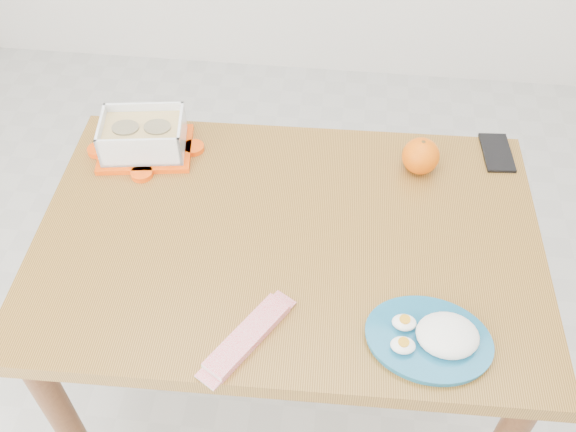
# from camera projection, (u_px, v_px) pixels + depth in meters

# --- Properties ---
(ground) EXTENTS (3.50, 3.50, 0.00)m
(ground) POSITION_uv_depth(u_px,v_px,m) (316.00, 409.00, 1.91)
(ground) COLOR #B7B7B2
(ground) RESTS_ON ground
(dining_table) EXTENTS (1.12, 0.76, 0.75)m
(dining_table) POSITION_uv_depth(u_px,v_px,m) (288.00, 266.00, 1.47)
(dining_table) COLOR olive
(dining_table) RESTS_ON ground
(food_container) EXTENTS (0.24, 0.20, 0.09)m
(food_container) POSITION_uv_depth(u_px,v_px,m) (143.00, 136.00, 1.54)
(food_container) COLOR #FF4B07
(food_container) RESTS_ON dining_table
(orange_fruit) EXTENTS (0.09, 0.09, 0.09)m
(orange_fruit) POSITION_uv_depth(u_px,v_px,m) (421.00, 156.00, 1.50)
(orange_fruit) COLOR orange
(orange_fruit) RESTS_ON dining_table
(rice_plate) EXTENTS (0.27, 0.27, 0.06)m
(rice_plate) POSITION_uv_depth(u_px,v_px,m) (435.00, 336.00, 1.19)
(rice_plate) COLOR #175D82
(rice_plate) RESTS_ON dining_table
(candy_bar) EXTENTS (0.15, 0.20, 0.02)m
(candy_bar) POSITION_uv_depth(u_px,v_px,m) (248.00, 336.00, 1.20)
(candy_bar) COLOR red
(candy_bar) RESTS_ON dining_table
(smartphone) EXTENTS (0.08, 0.14, 0.01)m
(smartphone) POSITION_uv_depth(u_px,v_px,m) (497.00, 153.00, 1.56)
(smartphone) COLOR black
(smartphone) RESTS_ON dining_table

